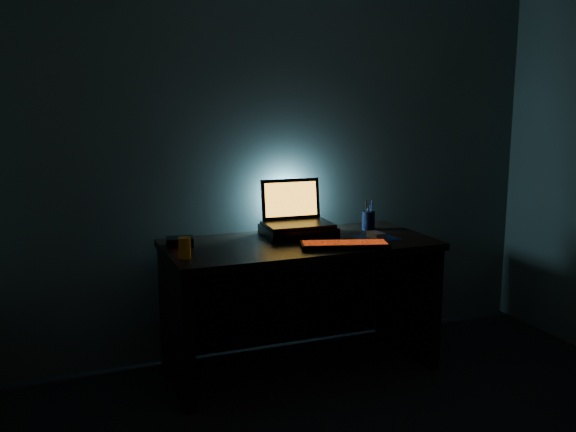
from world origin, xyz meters
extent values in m
cube|color=#444E49|center=(0.00, 2.00, 1.25)|extent=(3.50, 0.00, 2.50)
cube|color=black|center=(0.00, 1.62, 0.73)|extent=(1.50, 0.70, 0.04)
cube|color=black|center=(-0.71, 1.62, 0.35)|extent=(0.06, 0.64, 0.71)
cube|color=black|center=(0.71, 1.62, 0.35)|extent=(0.06, 0.64, 0.71)
cube|color=black|center=(0.00, 1.95, 0.35)|extent=(1.38, 0.02, 0.65)
cube|color=black|center=(0.04, 1.75, 0.78)|extent=(0.41, 0.32, 0.06)
cube|color=black|center=(0.04, 1.75, 0.82)|extent=(0.39, 0.28, 0.02)
cube|color=black|center=(0.05, 1.88, 0.95)|extent=(0.36, 0.06, 0.24)
cube|color=orange|center=(0.05, 1.87, 0.95)|extent=(0.32, 0.04, 0.20)
cube|color=black|center=(0.17, 1.40, 0.76)|extent=(0.49, 0.28, 0.03)
cube|color=red|center=(0.17, 1.40, 0.78)|extent=(0.47, 0.26, 0.00)
cube|color=navy|center=(0.43, 1.53, 0.75)|extent=(0.24, 0.22, 0.00)
cube|color=gray|center=(0.43, 1.53, 0.77)|extent=(0.07, 0.11, 0.03)
cylinder|color=black|center=(0.51, 1.77, 0.81)|extent=(0.09, 0.09, 0.11)
cylinder|color=orange|center=(-0.68, 1.48, 0.80)|extent=(0.06, 0.06, 0.11)
cube|color=black|center=(-0.65, 1.75, 0.77)|extent=(0.16, 0.14, 0.05)
sphere|color=#FF0C07|center=(-0.66, 1.69, 0.77)|extent=(0.01, 0.01, 0.01)
camera|label=1|loc=(-1.34, -1.61, 1.55)|focal=40.00mm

